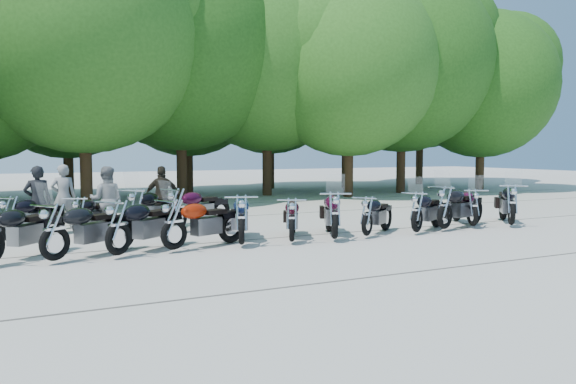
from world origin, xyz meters
name	(u,v)px	position (x,y,z in m)	size (l,w,h in m)	color
ground	(318,246)	(0.00, 0.00, 0.00)	(90.00, 90.00, 0.00)	#A9A299
tree_3	(82,34)	(-3.57, 11.24, 6.32)	(8.70, 8.70, 10.67)	#3A2614
tree_4	(180,43)	(0.54, 13.09, 6.64)	(9.13, 9.13, 11.20)	#3A2614
tree_5	(267,52)	(4.61, 13.20, 6.57)	(9.04, 9.04, 11.10)	#3A2614
tree_6	(349,66)	(7.55, 10.82, 5.81)	(8.00, 8.00, 9.82)	#3A2614
tree_7	(402,62)	(11.20, 11.78, 6.39)	(8.79, 8.79, 10.79)	#3A2614
tree_8	(482,85)	(15.83, 11.20, 5.47)	(7.53, 7.53, 9.25)	#3A2614
tree_11	(66,74)	(-3.76, 16.43, 5.49)	(7.56, 7.56, 9.28)	#3A2614
tree_12	(187,76)	(1.80, 16.47, 5.72)	(7.88, 7.88, 9.67)	#3A2614
tree_13	(270,78)	(6.69, 17.47, 6.04)	(8.31, 8.31, 10.20)	#3A2614
tree_14	(346,83)	(10.68, 16.09, 5.83)	(8.02, 8.02, 9.84)	#3A2614
tree_15	(421,69)	(16.61, 17.02, 7.03)	(9.67, 9.67, 11.86)	#3A2614
motorcycle_1	(54,230)	(-5.31, 0.48, 0.64)	(0.69, 2.27, 1.28)	black
motorcycle_2	(118,225)	(-4.16, 0.51, 0.65)	(0.70, 2.31, 1.30)	black
motorcycle_3	(174,222)	(-3.03, 0.65, 0.63)	(0.68, 2.22, 1.26)	maroon
motorcycle_4	(241,218)	(-1.55, 0.62, 0.65)	(0.70, 2.31, 1.31)	#0E1A3E
motorcycle_5	(292,218)	(-0.38, 0.51, 0.59)	(0.64, 2.10, 1.19)	#340715
motorcycle_6	(335,213)	(0.65, 0.38, 0.66)	(0.71, 2.34, 1.32)	#390721
motorcycle_7	(367,214)	(1.63, 0.51, 0.57)	(0.62, 2.03, 1.15)	black
motorcycle_8	(417,210)	(3.07, 0.43, 0.61)	(0.66, 2.17, 1.22)	black
motorcycle_9	(445,206)	(4.08, 0.56, 0.67)	(0.73, 2.39, 1.35)	black
motorcycle_10	(473,206)	(5.15, 0.67, 0.61)	(0.65, 2.15, 1.21)	#370724
motorcycle_11	(512,203)	(6.23, 0.34, 0.68)	(0.73, 2.39, 1.35)	black
motorcycle_12	(10,217)	(-6.07, 3.33, 0.62)	(0.66, 2.18, 1.23)	black
motorcycle_13	(79,215)	(-4.61, 3.28, 0.58)	(0.62, 2.04, 1.16)	black
motorcycle_14	(137,210)	(-3.30, 3.11, 0.67)	(0.72, 2.37, 1.34)	black
motorcycle_15	(177,208)	(-2.27, 3.27, 0.65)	(0.70, 2.31, 1.31)	#31061E
rider_0	(38,201)	(-5.46, 4.23, 0.87)	(0.63, 0.42, 1.74)	black
rider_1	(106,200)	(-3.87, 4.11, 0.85)	(0.83, 0.65, 1.70)	gray
rider_2	(162,196)	(-2.29, 4.72, 0.84)	(0.98, 0.41, 1.68)	black
rider_3	(63,197)	(-4.79, 5.38, 0.87)	(0.63, 0.42, 1.74)	gray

